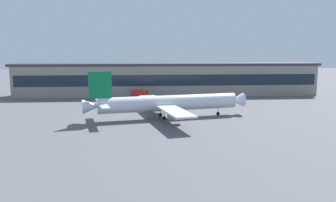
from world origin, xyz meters
TOP-DOWN VIEW (x-y plane):
  - ground_plane at (0.00, 0.00)m, footprint 600.00×600.00m
  - terminal_building at (0.00, 58.66)m, footprint 146.82×18.89m
  - airliner at (-5.36, -1.33)m, footprint 53.95×46.53m
  - pushback_tractor at (-3.97, 35.84)m, footprint 5.42×4.88m
  - catering_truck at (-13.77, 42.36)m, footprint 7.64×5.24m
  - follow_me_car at (-28.19, 41.76)m, footprint 2.51×4.62m

SIDE VIEW (x-z plane):
  - ground_plane at x=0.00m, z-range 0.00..0.00m
  - pushback_tractor at x=-3.97m, z-range 0.17..1.92m
  - follow_me_car at x=-28.19m, z-range 0.17..2.02m
  - catering_truck at x=-13.77m, z-range 0.22..4.37m
  - airliner at x=-5.36m, z-range -2.84..12.67m
  - terminal_building at x=0.00m, z-range 0.02..15.66m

